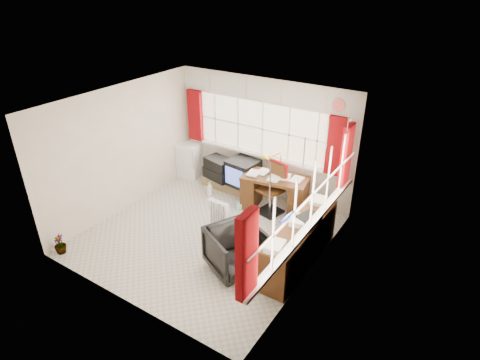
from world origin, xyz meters
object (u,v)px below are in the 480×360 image
(desk_lamp, at_px, (281,159))
(radiator, at_px, (220,218))
(task_chair, at_px, (275,186))
(credenza, at_px, (299,242))
(mini_fridge, at_px, (190,160))
(crt_tv, at_px, (243,173))
(tv_bench, at_px, (234,184))
(desk, at_px, (275,192))
(office_chair, at_px, (236,250))

(desk_lamp, distance_m, radiator, 1.67)
(task_chair, height_order, credenza, task_chair)
(mini_fridge, bearing_deg, desk_lamp, -2.37)
(task_chair, xyz_separation_m, crt_tv, (-0.88, 0.21, -0.03))
(tv_bench, height_order, mini_fridge, mini_fridge)
(desk, bearing_deg, mini_fridge, 173.29)
(office_chair, xyz_separation_m, crt_tv, (-1.22, 2.14, 0.15))
(radiator, bearing_deg, desk_lamp, 67.88)
(radiator, bearing_deg, crt_tv, 103.98)
(tv_bench, height_order, crt_tv, crt_tv)
(office_chair, height_order, radiator, office_chair)
(radiator, xyz_separation_m, credenza, (1.66, -0.09, 0.15))
(task_chair, bearing_deg, mini_fridge, 172.44)
(task_chair, bearing_deg, desk, 106.38)
(office_chair, bearing_deg, crt_tv, 56.09)
(office_chair, bearing_deg, tv_bench, 60.41)
(desk, xyz_separation_m, mini_fridge, (-2.41, 0.28, -0.01))
(radiator, distance_m, mini_fridge, 2.37)
(desk_lamp, bearing_deg, radiator, -112.12)
(task_chair, xyz_separation_m, credenza, (1.11, -1.21, -0.17))
(radiator, distance_m, credenza, 1.67)
(radiator, bearing_deg, desk, 65.03)
(credenza, bearing_deg, mini_fridge, 156.57)
(crt_tv, bearing_deg, radiator, -76.02)
(mini_fridge, bearing_deg, tv_bench, -0.42)
(credenza, bearing_deg, office_chair, -136.70)
(desk, relative_size, mini_fridge, 1.71)
(radiator, relative_size, credenza, 0.29)
(desk, height_order, mini_fridge, mini_fridge)
(task_chair, xyz_separation_m, mini_fridge, (-2.42, 0.32, -0.16))
(desk_lamp, distance_m, task_chair, 0.56)
(mini_fridge, bearing_deg, radiator, -37.54)
(desk, relative_size, radiator, 2.40)
(credenza, bearing_deg, crt_tv, 144.42)
(credenza, bearing_deg, tv_bench, 146.30)
(desk_lamp, xyz_separation_m, task_chair, (0.00, -0.22, -0.51))
(desk, height_order, radiator, desk)
(task_chair, relative_size, credenza, 0.53)
(desk, xyz_separation_m, office_chair, (0.36, -1.97, -0.03))
(task_chair, distance_m, tv_bench, 1.29)
(crt_tv, xyz_separation_m, mini_fridge, (-1.54, 0.11, -0.13))
(credenza, xyz_separation_m, tv_bench, (-2.28, 1.52, -0.26))
(desk, height_order, tv_bench, desk)
(credenza, distance_m, crt_tv, 2.45)
(task_chair, distance_m, credenza, 1.65)
(radiator, relative_size, tv_bench, 0.41)
(desk, xyz_separation_m, desk_lamp, (0.01, 0.18, 0.66))
(desk, bearing_deg, desk_lamp, 88.04)
(tv_bench, relative_size, crt_tv, 2.06)
(radiator, bearing_deg, mini_fridge, 142.46)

